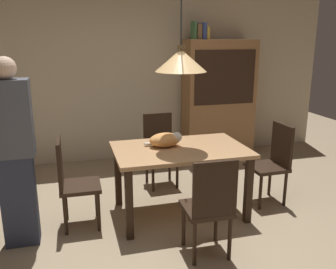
{
  "coord_description": "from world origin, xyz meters",
  "views": [
    {
      "loc": [
        -0.96,
        -2.98,
        1.89
      ],
      "look_at": [
        0.05,
        0.74,
        0.85
      ],
      "focal_mm": 38.97,
      "sensor_mm": 36.0,
      "label": 1
    }
  ],
  "objects_px": {
    "pendant_lamp": "(181,60)",
    "book_yellow_short": "(206,33)",
    "book_blue_wide": "(202,31)",
    "cat_sleeping": "(166,140)",
    "book_brown_thick": "(197,32)",
    "person_standing": "(14,154)",
    "dining_table": "(180,157)",
    "chair_left_side": "(72,179)",
    "chair_far_back": "(160,146)",
    "book_green_slim": "(194,30)",
    "chair_right_side": "(273,160)",
    "hutch_bookcase": "(218,102)",
    "chair_near_front": "(210,204)"
  },
  "relations": [
    {
      "from": "pendant_lamp",
      "to": "book_yellow_short",
      "type": "bearing_deg",
      "value": 61.99
    },
    {
      "from": "pendant_lamp",
      "to": "book_blue_wide",
      "type": "relative_size",
      "value": 5.42
    },
    {
      "from": "cat_sleeping",
      "to": "book_brown_thick",
      "type": "height_order",
      "value": "book_brown_thick"
    },
    {
      "from": "book_blue_wide",
      "to": "person_standing",
      "type": "bearing_deg",
      "value": -141.64
    },
    {
      "from": "dining_table",
      "to": "chair_left_side",
      "type": "height_order",
      "value": "chair_left_side"
    },
    {
      "from": "book_brown_thick",
      "to": "book_yellow_short",
      "type": "bearing_deg",
      "value": 0.0
    },
    {
      "from": "chair_far_back",
      "to": "book_green_slim",
      "type": "bearing_deg",
      "value": 50.29
    },
    {
      "from": "chair_left_side",
      "to": "cat_sleeping",
      "type": "relative_size",
      "value": 2.38
    },
    {
      "from": "chair_right_side",
      "to": "cat_sleeping",
      "type": "bearing_deg",
      "value": 176.22
    },
    {
      "from": "chair_far_back",
      "to": "hutch_bookcase",
      "type": "xyz_separation_m",
      "value": [
        1.19,
        0.9,
        0.38
      ]
    },
    {
      "from": "dining_table",
      "to": "cat_sleeping",
      "type": "xyz_separation_m",
      "value": [
        -0.13,
        0.09,
        0.18
      ]
    },
    {
      "from": "cat_sleeping",
      "to": "book_yellow_short",
      "type": "xyz_separation_m",
      "value": [
        1.08,
        1.69,
        1.11
      ]
    },
    {
      "from": "dining_table",
      "to": "pendant_lamp",
      "type": "height_order",
      "value": "pendant_lamp"
    },
    {
      "from": "chair_right_side",
      "to": "person_standing",
      "type": "distance_m",
      "value": 2.76
    },
    {
      "from": "person_standing",
      "to": "book_yellow_short",
      "type": "bearing_deg",
      "value": 37.64
    },
    {
      "from": "cat_sleeping",
      "to": "pendant_lamp",
      "type": "distance_m",
      "value": 0.85
    },
    {
      "from": "dining_table",
      "to": "cat_sleeping",
      "type": "relative_size",
      "value": 3.58
    },
    {
      "from": "book_green_slim",
      "to": "book_brown_thick",
      "type": "distance_m",
      "value": 0.06
    },
    {
      "from": "chair_far_back",
      "to": "pendant_lamp",
      "type": "height_order",
      "value": "pendant_lamp"
    },
    {
      "from": "pendant_lamp",
      "to": "hutch_bookcase",
      "type": "xyz_separation_m",
      "value": [
        1.18,
        1.78,
        -0.77
      ]
    },
    {
      "from": "cat_sleeping",
      "to": "book_blue_wide",
      "type": "relative_size",
      "value": 1.63
    },
    {
      "from": "person_standing",
      "to": "pendant_lamp",
      "type": "bearing_deg",
      "value": 6.67
    },
    {
      "from": "chair_left_side",
      "to": "book_blue_wide",
      "type": "xyz_separation_m",
      "value": [
        2.01,
        1.78,
        1.46
      ]
    },
    {
      "from": "book_green_slim",
      "to": "hutch_bookcase",
      "type": "bearing_deg",
      "value": -0.2
    },
    {
      "from": "book_brown_thick",
      "to": "book_yellow_short",
      "type": "relative_size",
      "value": 1.2
    },
    {
      "from": "dining_table",
      "to": "person_standing",
      "type": "distance_m",
      "value": 1.63
    },
    {
      "from": "pendant_lamp",
      "to": "chair_right_side",
      "type": "bearing_deg",
      "value": 0.11
    },
    {
      "from": "chair_right_side",
      "to": "pendant_lamp",
      "type": "xyz_separation_m",
      "value": [
        -1.13,
        -0.0,
        1.15
      ]
    },
    {
      "from": "chair_far_back",
      "to": "chair_left_side",
      "type": "relative_size",
      "value": 1.0
    },
    {
      "from": "dining_table",
      "to": "book_green_slim",
      "type": "height_order",
      "value": "book_green_slim"
    },
    {
      "from": "book_blue_wide",
      "to": "book_yellow_short",
      "type": "height_order",
      "value": "book_blue_wide"
    },
    {
      "from": "chair_far_back",
      "to": "book_blue_wide",
      "type": "xyz_separation_m",
      "value": [
        0.89,
        0.9,
        1.46
      ]
    },
    {
      "from": "chair_near_front",
      "to": "book_yellow_short",
      "type": "distance_m",
      "value": 3.16
    },
    {
      "from": "book_green_slim",
      "to": "book_blue_wide",
      "type": "bearing_deg",
      "value": 0.0
    },
    {
      "from": "chair_near_front",
      "to": "book_yellow_short",
      "type": "relative_size",
      "value": 4.65
    },
    {
      "from": "cat_sleeping",
      "to": "book_green_slim",
      "type": "relative_size",
      "value": 1.51
    },
    {
      "from": "chair_far_back",
      "to": "book_blue_wide",
      "type": "height_order",
      "value": "book_blue_wide"
    },
    {
      "from": "dining_table",
      "to": "book_brown_thick",
      "type": "height_order",
      "value": "book_brown_thick"
    },
    {
      "from": "dining_table",
      "to": "chair_left_side",
      "type": "xyz_separation_m",
      "value": [
        -1.13,
        0.0,
        -0.14
      ]
    },
    {
      "from": "chair_left_side",
      "to": "pendant_lamp",
      "type": "distance_m",
      "value": 1.61
    },
    {
      "from": "chair_right_side",
      "to": "chair_near_front",
      "type": "bearing_deg",
      "value": -142.07
    },
    {
      "from": "chair_right_side",
      "to": "book_brown_thick",
      "type": "height_order",
      "value": "book_brown_thick"
    },
    {
      "from": "dining_table",
      "to": "chair_far_back",
      "type": "distance_m",
      "value": 0.89
    },
    {
      "from": "dining_table",
      "to": "book_brown_thick",
      "type": "relative_size",
      "value": 5.83
    },
    {
      "from": "chair_far_back",
      "to": "book_brown_thick",
      "type": "xyz_separation_m",
      "value": [
        0.81,
        0.9,
        1.45
      ]
    },
    {
      "from": "book_brown_thick",
      "to": "person_standing",
      "type": "bearing_deg",
      "value": -140.78
    },
    {
      "from": "chair_left_side",
      "to": "hutch_bookcase",
      "type": "relative_size",
      "value": 0.5
    },
    {
      "from": "cat_sleeping",
      "to": "pendant_lamp",
      "type": "relative_size",
      "value": 0.3
    },
    {
      "from": "book_green_slim",
      "to": "book_blue_wide",
      "type": "distance_m",
      "value": 0.14
    },
    {
      "from": "book_blue_wide",
      "to": "person_standing",
      "type": "height_order",
      "value": "book_blue_wide"
    }
  ]
}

